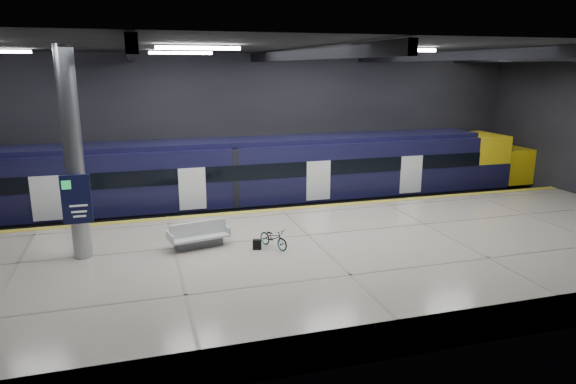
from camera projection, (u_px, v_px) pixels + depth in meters
name	position (u px, v px, depth m)	size (l,w,h in m)	color
ground	(300.00, 253.00, 20.67)	(30.00, 30.00, 0.00)	black
room_shell	(301.00, 110.00, 19.32)	(30.10, 16.10, 8.05)	black
platform	(322.00, 263.00, 18.22)	(30.00, 11.00, 1.10)	beige
safety_strip	(281.00, 209.00, 22.97)	(30.00, 0.40, 0.01)	gold
rails	(267.00, 215.00, 25.78)	(30.00, 1.52, 0.16)	gray
train	(286.00, 175.00, 25.59)	(29.40, 2.84, 3.79)	black
bench	(199.00, 238.00, 18.12)	(2.23, 1.27, 0.93)	#595B60
bicycle	(274.00, 238.00, 18.05)	(0.47, 1.36, 0.71)	#99999E
pannier_bag	(257.00, 244.00, 17.93)	(0.30, 0.18, 0.35)	black
info_column	(74.00, 158.00, 16.44)	(0.90, 0.78, 6.90)	#9EA0A5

